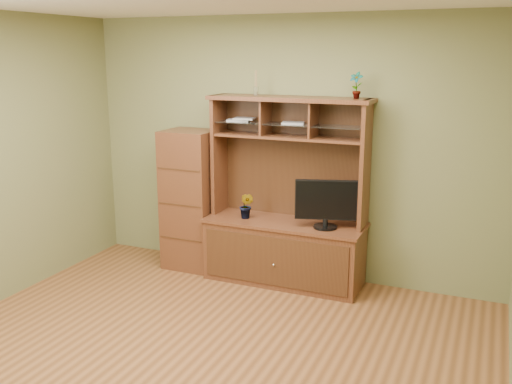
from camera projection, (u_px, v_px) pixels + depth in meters
The scene contains 8 objects.
room at pixel (193, 190), 4.15m from camera, with size 4.54×4.04×2.74m.
media_hutch at pixel (285, 233), 5.86m from camera, with size 1.66×0.61×1.90m.
monitor at pixel (326, 203), 5.52m from camera, with size 0.59×0.23×0.48m.
orchid_plant at pixel (247, 206), 5.87m from camera, with size 0.15×0.12×0.27m, color #25571E.
top_plant at pixel (356, 85), 5.32m from camera, with size 0.13×0.09×0.25m, color #406E26.
reed_diffuser at pixel (256, 86), 5.71m from camera, with size 0.05×0.05×0.25m.
magazines at pixel (258, 121), 5.79m from camera, with size 0.86×0.23×0.04m.
side_cabinet at pixel (191, 200), 6.23m from camera, with size 0.54×0.49×1.52m.
Camera 1 is at (2.00, -3.53, 2.32)m, focal length 40.00 mm.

